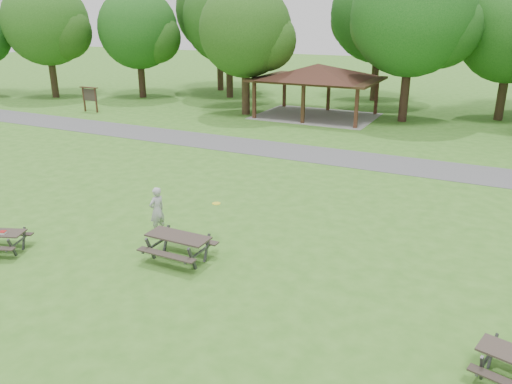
% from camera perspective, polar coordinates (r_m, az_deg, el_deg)
% --- Properties ---
extents(ground, '(160.00, 160.00, 0.00)m').
position_cam_1_polar(ground, '(15.01, -10.37, -8.74)').
color(ground, '#387120').
rests_on(ground, ground).
extents(asphalt_path, '(120.00, 3.20, 0.02)m').
position_cam_1_polar(asphalt_path, '(26.71, 7.64, 4.19)').
color(asphalt_path, '#4E4E51').
rests_on(asphalt_path, ground).
extents(pavilion, '(8.60, 7.01, 3.76)m').
position_cam_1_polar(pavilion, '(36.74, 7.05, 13.28)').
color(pavilion, '#3A2115').
rests_on(pavilion, ground).
extents(notice_board, '(1.60, 0.30, 1.88)m').
position_cam_1_polar(notice_board, '(40.43, -18.49, 10.50)').
color(notice_board, '#331E12').
rests_on(notice_board, ground).
extents(tree_row_a, '(7.56, 7.20, 9.97)m').
position_cam_1_polar(tree_row_a, '(48.53, -22.72, 17.16)').
color(tree_row_a, black).
rests_on(tree_row_a, ground).
extents(tree_row_b, '(7.14, 6.80, 9.28)m').
position_cam_1_polar(tree_row_b, '(46.27, -13.22, 17.45)').
color(tree_row_b, black).
rests_on(tree_row_b, ground).
extents(tree_row_c, '(8.19, 7.80, 10.67)m').
position_cam_1_polar(tree_row_c, '(45.22, -3.02, 18.98)').
color(tree_row_c, black).
rests_on(tree_row_c, ground).
extents(tree_row_d, '(6.93, 6.60, 9.27)m').
position_cam_1_polar(tree_row_d, '(37.15, -1.08, 17.67)').
color(tree_row_d, '#322216').
rests_on(tree_row_d, ground).
extents(tree_row_e, '(8.40, 8.00, 11.02)m').
position_cam_1_polar(tree_row_e, '(35.98, 17.58, 18.37)').
color(tree_row_e, black).
rests_on(tree_row_e, ground).
extents(tree_deep_a, '(8.40, 8.00, 11.38)m').
position_cam_1_polar(tree_deep_a, '(49.74, -4.15, 19.70)').
color(tree_deep_a, '#322016').
rests_on(tree_deep_a, ground).
extents(tree_deep_b, '(8.40, 8.00, 11.13)m').
position_cam_1_polar(tree_deep_b, '(44.62, 14.09, 18.89)').
color(tree_deep_b, black).
rests_on(tree_deep_b, ground).
extents(picnic_table_middle, '(1.94, 1.58, 0.84)m').
position_cam_1_polar(picnic_table_middle, '(15.22, -8.87, -5.62)').
color(picnic_table_middle, '#302823').
rests_on(picnic_table_middle, ground).
extents(frisbee_in_flight, '(0.30, 0.30, 0.02)m').
position_cam_1_polar(frisbee_in_flight, '(15.69, -4.55, -1.32)').
color(frisbee_in_flight, yellow).
rests_on(frisbee_in_flight, ground).
extents(frisbee_thrower, '(0.52, 0.68, 1.65)m').
position_cam_1_polar(frisbee_thrower, '(17.10, -11.25, -2.11)').
color(frisbee_thrower, '#A9A9AC').
rests_on(frisbee_thrower, ground).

